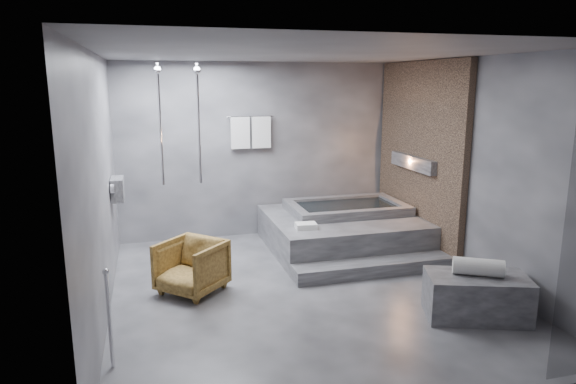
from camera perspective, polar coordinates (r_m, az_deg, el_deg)
name	(u,v)px	position (r m, az deg, el deg)	size (l,w,h in m)	color
room	(330,146)	(6.27, 4.69, 5.16)	(5.00, 5.04, 2.82)	#323134
tub_deck	(342,231)	(7.91, 5.98, -4.36)	(2.20, 2.00, 0.50)	#37373A
tub_step	(374,268)	(6.94, 9.52, -8.28)	(2.20, 0.36, 0.18)	#37373A
concrete_bench	(476,296)	(5.97, 20.21, -10.84)	(1.05, 0.58, 0.47)	#363639
driftwood_chair	(191,267)	(6.33, -10.68, -8.15)	(0.68, 0.70, 0.64)	#493112
rolled_towel	(478,267)	(5.87, 20.38, -7.81)	(0.19, 0.19, 0.52)	silver
deck_towel	(306,226)	(7.12, 2.01, -3.78)	(0.29, 0.21, 0.08)	white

